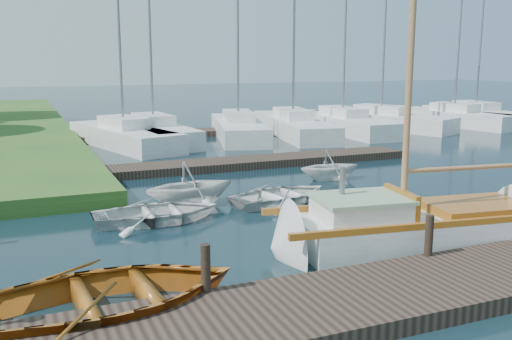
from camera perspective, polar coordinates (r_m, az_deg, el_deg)
name	(u,v)px	position (r m, az deg, el deg)	size (l,w,h in m)	color
ground	(256,215)	(15.07, 0.00, -4.48)	(160.00, 160.00, 0.00)	black
near_dock	(395,294)	(10.07, 13.72, -11.93)	(18.00, 2.20, 0.30)	black
far_dock	(238,163)	(21.65, -1.82, 0.68)	(14.00, 1.60, 0.30)	black
pontoon	(307,127)	(33.52, 5.11, 4.30)	(30.00, 1.60, 0.30)	black
mooring_post_1	(206,268)	(9.40, -5.06, -9.74)	(0.16, 0.16, 0.80)	black
mooring_post_2	(429,235)	(11.51, 16.92, -6.26)	(0.16, 0.16, 0.80)	black
sailboat	(417,230)	(13.04, 15.78, -5.81)	(7.35, 2.93, 9.83)	silver
dinghy	(103,290)	(9.44, -15.02, -11.55)	(3.17, 4.43, 0.92)	#925A18
tender_a	(157,209)	(14.57, -9.91, -3.85)	(2.27, 3.17, 0.66)	silver
tender_b	(190,182)	(15.92, -6.58, -1.19)	(2.23, 2.58, 1.36)	silver
tender_c	(281,192)	(16.23, 2.52, -2.20)	(2.22, 3.10, 0.64)	silver
tender_d	(330,163)	(19.46, 7.43, 0.65)	(1.84, 2.13, 1.12)	silver
marina_boat_0	(124,135)	(27.47, -13.09, 3.47)	(4.20, 8.40, 10.57)	silver
marina_boat_1	(153,131)	(28.54, -10.22, 3.84)	(3.01, 7.91, 9.56)	silver
marina_boat_2	(238,127)	(29.84, -1.78, 4.35)	(4.27, 8.80, 12.46)	silver
marina_boat_3	(293,124)	(31.14, 3.71, 4.60)	(3.95, 10.08, 12.97)	silver
marina_boat_4	(343,122)	(32.60, 8.65, 4.77)	(2.50, 9.27, 11.31)	silver
marina_boat_5	(381,119)	(34.53, 12.40, 4.98)	(5.47, 8.91, 10.76)	silver
marina_boat_6	(454,117)	(37.40, 19.20, 5.07)	(3.76, 8.12, 10.73)	silver
marina_boat_7	(475,114)	(39.32, 21.09, 5.23)	(2.62, 8.28, 12.48)	silver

